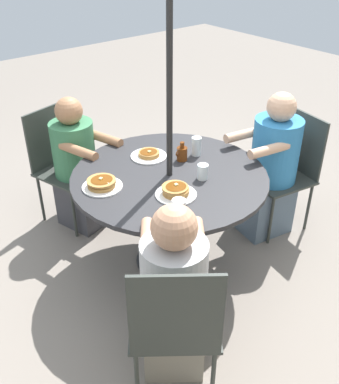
{
  "coord_description": "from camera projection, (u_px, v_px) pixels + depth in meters",
  "views": [
    {
      "loc": [
        1.65,
        2.0,
        2.22
      ],
      "look_at": [
        0.0,
        0.0,
        0.6
      ],
      "focal_mm": 42.0,
      "sensor_mm": 36.0,
      "label": 1
    }
  ],
  "objects": [
    {
      "name": "ground_plane",
      "position": [
        170.0,
        260.0,
        3.38
      ],
      "size": [
        12.0,
        12.0,
        0.0
      ],
      "primitive_type": "plane",
      "color": "gray"
    },
    {
      "name": "patio_chair_south",
      "position": [
        175.0,
        321.0,
        2.19
      ],
      "size": [
        0.64,
        0.64,
        0.94
      ],
      "rotation": [
        0.0,
        0.0,
        -3.81
      ],
      "color": "#333833",
      "rests_on": "ground"
    },
    {
      "name": "diner_south",
      "position": [
        174.0,
        297.0,
        2.36
      ],
      "size": [
        0.56,
        0.58,
        1.09
      ],
      "rotation": [
        0.0,
        0.0,
        -3.81
      ],
      "color": "gray",
      "rests_on": "ground"
    },
    {
      "name": "patio_table",
      "position": [
        170.0,
        188.0,
        3.04
      ],
      "size": [
        1.31,
        1.31,
        0.74
      ],
      "color": "#28282B",
      "rests_on": "ground"
    },
    {
      "name": "drinking_glass_a",
      "position": [
        196.0,
        146.0,
        3.19
      ],
      "size": [
        0.07,
        0.07,
        0.14
      ],
      "primitive_type": "cylinder",
      "color": "silver",
      "rests_on": "patio_table"
    },
    {
      "name": "syrup_bottle",
      "position": [
        182.0,
        153.0,
        3.13
      ],
      "size": [
        0.09,
        0.07,
        0.14
      ],
      "color": "#602D0F",
      "rests_on": "patio_table"
    },
    {
      "name": "diner_east",
      "position": [
        78.0,
        169.0,
        3.55
      ],
      "size": [
        0.45,
        0.57,
        1.08
      ],
      "rotation": [
        0.0,
        0.0,
        0.26
      ],
      "color": "#3D3D42",
      "rests_on": "ground"
    },
    {
      "name": "drinking_glass_b",
      "position": [
        203.0,
        172.0,
        2.91
      ],
      "size": [
        0.07,
        0.07,
        0.1
      ],
      "primitive_type": "cylinder",
      "color": "silver",
      "rests_on": "patio_table"
    },
    {
      "name": "diner_north",
      "position": [
        270.0,
        171.0,
        3.46
      ],
      "size": [
        0.57,
        0.44,
        1.15
      ],
      "rotation": [
        0.0,
        0.0,
        -1.76
      ],
      "color": "slate",
      "rests_on": "ground"
    },
    {
      "name": "pancake_plate_b",
      "position": [
        149.0,
        155.0,
        3.19
      ],
      "size": [
        0.26,
        0.26,
        0.05
      ],
      "color": "white",
      "rests_on": "patio_table"
    },
    {
      "name": "patio_chair_north",
      "position": [
        288.0,
        165.0,
        3.54
      ],
      "size": [
        0.53,
        0.53,
        0.94
      ],
      "rotation": [
        0.0,
        0.0,
        -1.76
      ],
      "color": "#333833",
      "rests_on": "ground"
    },
    {
      "name": "pancake_plate_c",
      "position": [
        176.0,
        191.0,
        2.75
      ],
      "size": [
        0.26,
        0.26,
        0.07
      ],
      "color": "white",
      "rests_on": "patio_table"
    },
    {
      "name": "pancake_plate_a",
      "position": [
        102.0,
        184.0,
        2.83
      ],
      "size": [
        0.26,
        0.26,
        0.07
      ],
      "color": "white",
      "rests_on": "patio_table"
    },
    {
      "name": "patio_chair_east",
      "position": [
        62.0,
        159.0,
        3.62
      ],
      "size": [
        0.56,
        0.56,
        0.94
      ],
      "rotation": [
        0.0,
        0.0,
        0.26
      ],
      "color": "#333833",
      "rests_on": "ground"
    },
    {
      "name": "umbrella_pole",
      "position": [
        170.0,
        123.0,
        2.79
      ],
      "size": [
        0.04,
        0.04,
        2.21
      ],
      "primitive_type": "cylinder",
      "color": "black",
      "rests_on": "ground"
    },
    {
      "name": "coffee_cup",
      "position": [
        179.0,
        209.0,
        2.54
      ],
      "size": [
        0.08,
        0.08,
        0.11
      ],
      "color": "white",
      "rests_on": "patio_table"
    }
  ]
}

